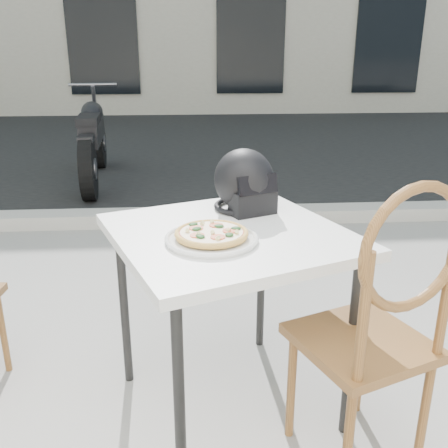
{
  "coord_description": "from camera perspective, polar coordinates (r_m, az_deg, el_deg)",
  "views": [
    {
      "loc": [
        0.17,
        -1.31,
        1.49
      ],
      "look_at": [
        0.3,
        0.46,
        0.87
      ],
      "focal_mm": 40.0,
      "sensor_mm": 36.0,
      "label": 1
    }
  ],
  "objects": [
    {
      "name": "street_asphalt",
      "position": [
        8.44,
        -5.38,
        9.06
      ],
      "size": [
        30.0,
        8.0,
        0.0
      ],
      "primitive_type": "cube",
      "color": "black",
      "rests_on": "ground"
    },
    {
      "name": "curb",
      "position": [
        4.54,
        -6.17,
        0.81
      ],
      "size": [
        30.0,
        0.25,
        0.12
      ],
      "primitive_type": "cube",
      "color": "#A3A098",
      "rests_on": "ground"
    },
    {
      "name": "cafe_table_main",
      "position": [
        1.99,
        0.61,
        -2.75
      ],
      "size": [
        1.12,
        1.12,
        0.82
      ],
      "rotation": [
        0.0,
        0.0,
        0.37
      ],
      "color": "white",
      "rests_on": "ground"
    },
    {
      "name": "plate",
      "position": [
        1.84,
        -1.44,
        -1.7
      ],
      "size": [
        0.45,
        0.45,
        0.02
      ],
      "rotation": [
        0.0,
        0.0,
        -0.37
      ],
      "color": "silver",
      "rests_on": "cafe_table_main"
    },
    {
      "name": "pizza",
      "position": [
        1.84,
        -1.44,
        -1.05
      ],
      "size": [
        0.33,
        0.33,
        0.03
      ],
      "rotation": [
        0.0,
        0.0,
        -0.23
      ],
      "color": "gold",
      "rests_on": "plate"
    },
    {
      "name": "helmet",
      "position": [
        2.19,
        2.39,
        4.67
      ],
      "size": [
        0.35,
        0.35,
        0.27
      ],
      "rotation": [
        0.0,
        0.0,
        0.4
      ],
      "color": "black",
      "rests_on": "cafe_table_main"
    },
    {
      "name": "cafe_chair_main",
      "position": [
        1.8,
        17.47,
        -10.18
      ],
      "size": [
        0.56,
        0.56,
        1.13
      ],
      "rotation": [
        0.0,
        0.0,
        3.51
      ],
      "color": "brown",
      "rests_on": "ground"
    },
    {
      "name": "motorcycle",
      "position": [
        6.08,
        -14.72,
        9.15
      ],
      "size": [
        0.58,
        2.22,
        1.1
      ],
      "rotation": [
        0.0,
        0.0,
        0.09
      ],
      "color": "black",
      "rests_on": "street_asphalt"
    }
  ]
}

